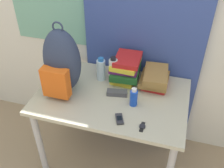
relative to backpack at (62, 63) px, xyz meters
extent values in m
cube|color=silver|center=(0.36, 0.48, 0.25)|extent=(6.00, 0.05, 2.50)
cube|color=#384C93|center=(0.50, 0.43, 0.25)|extent=(0.94, 0.04, 2.50)
cube|color=#B7B299|center=(0.36, 0.04, -0.25)|extent=(1.11, 0.72, 0.03)
cylinder|color=#B2B2B7|center=(-0.14, -0.27, -0.63)|extent=(0.05, 0.05, 0.73)
cylinder|color=#B2B2B7|center=(-0.14, 0.34, -0.63)|extent=(0.05, 0.05, 0.73)
cylinder|color=#B2B2B7|center=(0.86, 0.34, -0.63)|extent=(0.05, 0.05, 0.73)
ellipsoid|color=#2D3851|center=(0.00, 0.01, 0.01)|extent=(0.27, 0.21, 0.49)
cube|color=#E05B19|center=(0.00, -0.12, -0.09)|extent=(0.19, 0.07, 0.22)
torus|color=#2D3851|center=(0.00, 0.01, 0.27)|extent=(0.08, 0.01, 0.08)
cube|color=yellow|center=(0.40, 0.25, -0.21)|extent=(0.19, 0.22, 0.06)
cube|color=#1E5623|center=(0.41, 0.25, -0.15)|extent=(0.23, 0.28, 0.05)
cube|color=#6B2370|center=(0.40, 0.25, -0.11)|extent=(0.22, 0.23, 0.03)
cube|color=yellow|center=(0.41, 0.25, -0.08)|extent=(0.20, 0.25, 0.04)
cube|color=red|center=(0.42, 0.25, -0.04)|extent=(0.20, 0.24, 0.04)
cube|color=red|center=(0.65, 0.25, -0.22)|extent=(0.19, 0.22, 0.03)
cube|color=olive|center=(0.64, 0.25, -0.19)|extent=(0.21, 0.25, 0.04)
cube|color=olive|center=(0.65, 0.24, -0.14)|extent=(0.20, 0.29, 0.06)
cylinder|color=silver|center=(0.22, 0.20, -0.15)|extent=(0.07, 0.07, 0.17)
cylinder|color=#286BB7|center=(0.22, 0.20, -0.05)|extent=(0.04, 0.04, 0.02)
cylinder|color=white|center=(0.33, 0.18, -0.13)|extent=(0.07, 0.07, 0.21)
cylinder|color=black|center=(0.33, 0.18, -0.01)|extent=(0.04, 0.04, 0.02)
cylinder|color=blue|center=(0.54, -0.02, -0.17)|extent=(0.05, 0.05, 0.12)
cylinder|color=white|center=(0.54, -0.02, -0.10)|extent=(0.03, 0.03, 0.02)
cube|color=#2D2D33|center=(0.48, -0.20, -0.23)|extent=(0.08, 0.11, 0.02)
cube|color=black|center=(0.48, -0.20, -0.22)|extent=(0.05, 0.05, 0.00)
cube|color=#47474C|center=(0.40, 0.05, -0.22)|extent=(0.16, 0.08, 0.04)
cube|color=black|center=(0.64, -0.22, -0.23)|extent=(0.02, 0.09, 0.00)
cylinder|color=#232328|center=(0.64, -0.22, -0.23)|extent=(0.04, 0.04, 0.01)
camera|label=1|loc=(0.78, -1.40, 1.01)|focal=42.00mm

